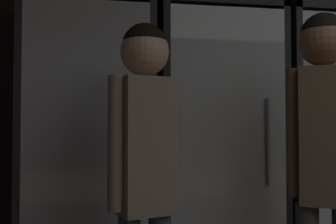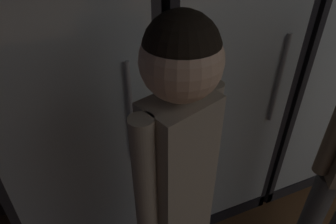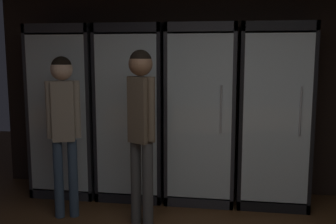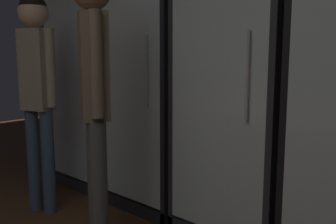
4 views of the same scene
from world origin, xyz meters
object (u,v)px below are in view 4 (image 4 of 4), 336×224
object	(u,v)px
cooler_far_left	(99,81)
shopper_far	(37,76)
cooler_left	(160,85)
cooler_center	(246,92)
shopper_near	(94,77)

from	to	relation	value
cooler_far_left	shopper_far	world-z (taller)	cooler_far_left
cooler_left	shopper_far	distance (m)	0.95
cooler_far_left	cooler_center	bearing A→B (deg)	-0.04
cooler_left	cooler_center	bearing A→B (deg)	-0.02
cooler_far_left	shopper_far	size ratio (longest dim) A/B	1.21
cooler_far_left	shopper_near	bearing A→B (deg)	-38.51
cooler_center	cooler_far_left	bearing A→B (deg)	179.96
cooler_far_left	shopper_far	bearing A→B (deg)	-71.23
shopper_near	shopper_far	world-z (taller)	shopper_near
cooler_left	cooler_center	xyz separation A→B (m)	(0.79, -0.00, -0.01)
cooler_far_left	shopper_near	size ratio (longest dim) A/B	1.17
cooler_left	shopper_near	bearing A→B (deg)	-71.76
cooler_left	cooler_far_left	bearing A→B (deg)	179.93
cooler_center	shopper_far	bearing A→B (deg)	-149.45
cooler_left	shopper_near	xyz separation A→B (m)	(0.28, -0.86, 0.11)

